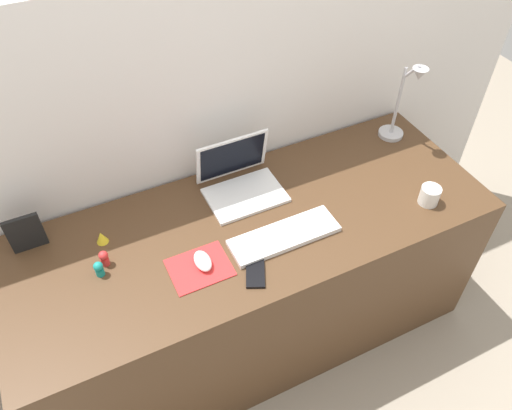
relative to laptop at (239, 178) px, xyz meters
The scene contains 14 objects.
ground_plane 0.82m from the laptop, 100.41° to the right, with size 6.00×6.00×0.00m, color gray.
back_wall 0.20m from the laptop, 100.51° to the left, with size 3.07×0.05×1.54m, color silver.
desk 0.47m from the laptop, 100.41° to the right, with size 1.87×0.70×0.74m, color #4C331E.
laptop is the anchor object (origin of this frame).
keyboard 0.32m from the laptop, 83.18° to the right, with size 0.41×0.13×0.02m, color white.
mousepad 0.43m from the laptop, 133.75° to the right, with size 0.21×0.17×0.00m, color red.
mouse 0.41m from the laptop, 132.86° to the right, with size 0.06×0.10×0.03m, color white.
cell_phone 0.43m from the laptop, 107.45° to the right, with size 0.06×0.13×0.01m, color black.
desk_lamp 0.77m from the laptop, ahead, with size 0.11×0.17×0.39m.
picture_frame 0.80m from the laptop, behind, with size 0.12×0.02×0.15m, color black.
coffee_mug 0.74m from the laptop, 32.17° to the right, with size 0.08×0.08×0.08m, color white.
toy_figurine_yellow 0.57m from the laptop, behind, with size 0.04×0.04×0.05m, color yellow.
toy_figurine_red 0.60m from the laptop, 165.90° to the right, with size 0.03×0.03×0.06m.
toy_figurine_teal 0.64m from the laptop, 163.26° to the right, with size 0.03×0.03×0.06m.
Camera 1 is at (-0.55, -1.17, 2.15)m, focal length 35.56 mm.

